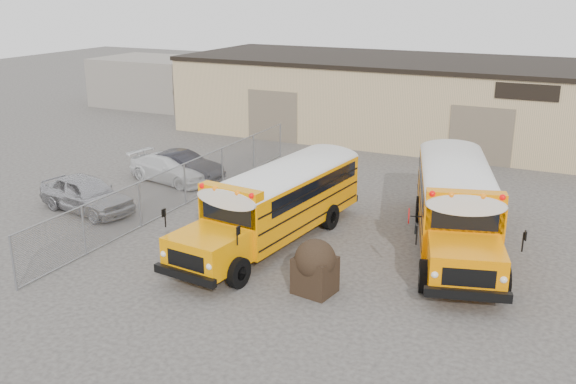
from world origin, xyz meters
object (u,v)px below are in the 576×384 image
at_px(school_bus_left, 350,162).
at_px(car_dark, 182,166).
at_px(tarp_bundle, 315,266).
at_px(car_silver, 86,194).
at_px(school_bus_right, 446,156).
at_px(car_white, 170,168).

xyz_separation_m(school_bus_left, car_dark, (-8.17, -0.87, -0.93)).
bearing_deg(school_bus_left, car_dark, -173.94).
relative_size(tarp_bundle, car_silver, 0.38).
distance_m(tarp_bundle, car_dark, 13.26).
xyz_separation_m(school_bus_right, car_dark, (-11.74, -3.40, -1.01)).
bearing_deg(car_dark, car_silver, 171.75).
xyz_separation_m(school_bus_left, school_bus_right, (3.57, 2.54, 0.08)).
distance_m(school_bus_left, car_silver, 11.08).
height_order(school_bus_left, car_dark, school_bus_left).
height_order(school_bus_left, tarp_bundle, school_bus_left).
relative_size(school_bus_left, car_silver, 2.17).
distance_m(school_bus_left, tarp_bundle, 9.33).
height_order(tarp_bundle, car_white, tarp_bundle).
bearing_deg(school_bus_right, car_white, -162.06).
bearing_deg(car_silver, school_bus_right, -44.77).
xyz_separation_m(school_bus_left, tarp_bundle, (2.30, -9.01, -0.73)).
bearing_deg(car_dark, school_bus_right, -73.16).
xyz_separation_m(school_bus_right, car_white, (-12.05, -3.90, -1.05)).
height_order(school_bus_right, car_silver, school_bus_right).
bearing_deg(tarp_bundle, car_white, 144.65).
bearing_deg(school_bus_left, school_bus_right, 35.37).
height_order(tarp_bundle, car_silver, tarp_bundle).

